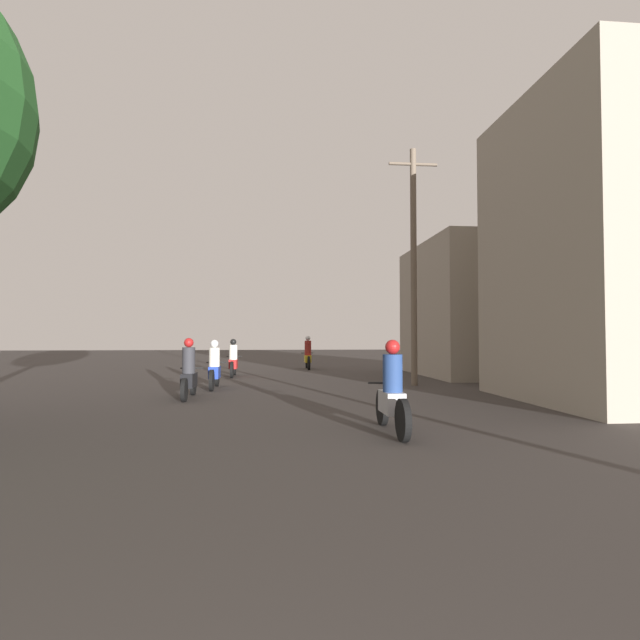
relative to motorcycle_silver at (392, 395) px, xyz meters
name	(u,v)px	position (x,y,z in m)	size (l,w,h in m)	color
motorcycle_silver	(392,395)	(0.00, 0.00, 0.00)	(0.60, 2.06, 1.53)	black
motorcycle_black	(189,374)	(-4.06, 4.98, 0.00)	(0.60, 1.96, 1.54)	black
motorcycle_blue	(214,369)	(-3.69, 7.34, -0.01)	(0.60, 2.04, 1.48)	black
motorcycle_red	(233,361)	(-3.47, 11.91, -0.02)	(0.60, 2.05, 1.49)	black
motorcycle_yellow	(308,356)	(-0.21, 16.16, 0.02)	(0.60, 2.09, 1.62)	black
building_right_near	(622,249)	(6.53, 3.26, 3.10)	(4.91, 5.57, 7.44)	gray
building_right_far	(473,310)	(6.31, 11.83, 2.08)	(4.40, 6.72, 5.39)	gray
utility_pole_far	(414,261)	(2.62, 7.71, 3.40)	(1.60, 0.20, 7.71)	#6B5B4C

